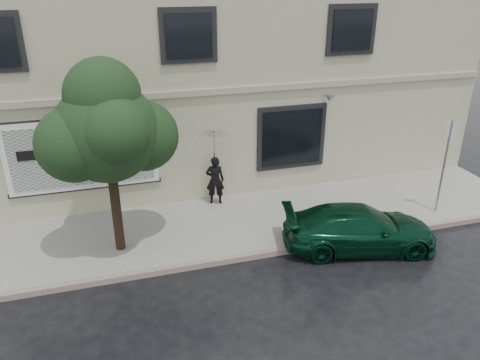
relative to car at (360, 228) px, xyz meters
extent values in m
plane|color=black|center=(-3.68, -1.20, -0.59)|extent=(90.00, 90.00, 0.00)
cube|color=#9D9B95|center=(-3.68, 2.05, -0.51)|extent=(20.00, 3.50, 0.15)
cube|color=slate|center=(-3.68, 0.30, -0.51)|extent=(20.00, 0.18, 0.16)
cube|color=#B4AF91|center=(-3.68, 7.80, 2.91)|extent=(20.00, 8.00, 7.00)
cube|color=#9E9984|center=(-3.68, 3.76, 3.01)|extent=(20.00, 0.12, 0.18)
cube|color=black|center=(-0.48, 3.76, 1.36)|extent=(2.30, 0.10, 2.10)
cube|color=black|center=(-0.48, 3.70, 1.36)|extent=(2.00, 0.05, 1.80)
cube|color=black|center=(-3.68, 3.70, 4.61)|extent=(1.30, 0.05, 1.20)
cube|color=black|center=(1.32, 3.70, 4.61)|extent=(1.30, 0.05, 1.20)
cube|color=white|center=(-6.88, 3.73, 1.46)|extent=(4.20, 0.06, 2.10)
cube|color=#C6592C|center=(-6.88, 3.69, 1.46)|extent=(3.90, 0.04, 1.80)
cube|color=black|center=(-6.88, 3.76, 0.41)|extent=(4.30, 0.10, 0.10)
cube|color=black|center=(-6.88, 3.76, 2.51)|extent=(4.30, 0.10, 0.10)
cube|color=black|center=(-6.88, 3.66, 1.61)|extent=(3.40, 0.02, 0.28)
imported|color=#08321E|center=(0.00, 0.00, 0.00)|extent=(4.32, 2.65, 1.17)
imported|color=black|center=(-3.11, 3.40, 0.34)|extent=(0.64, 0.50, 1.55)
imported|color=black|center=(-3.11, 3.40, 1.47)|extent=(1.07, 1.07, 0.71)
cylinder|color=black|center=(-6.13, 1.53, 0.70)|extent=(0.25, 0.25, 2.27)
sphere|color=black|center=(-6.13, 1.53, 2.78)|extent=(2.45, 2.45, 2.45)
cylinder|color=gray|center=(3.20, 0.99, 0.98)|extent=(0.06, 0.06, 2.83)
cube|color=silver|center=(3.20, 0.99, 2.13)|extent=(0.33, 0.14, 0.46)
camera|label=1|loc=(-6.09, -9.45, 6.21)|focal=35.00mm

